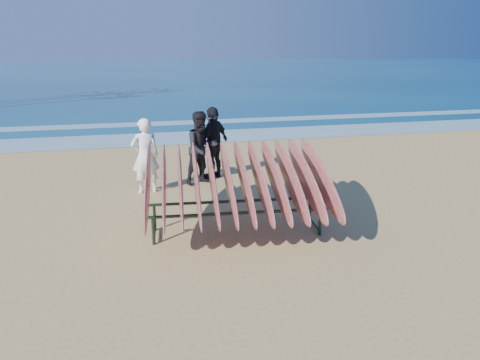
{
  "coord_description": "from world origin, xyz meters",
  "views": [
    {
      "loc": [
        -1.97,
        -7.15,
        3.32
      ],
      "look_at": [
        0.0,
        0.8,
        0.95
      ],
      "focal_mm": 35.0,
      "sensor_mm": 36.0,
      "label": 1
    }
  ],
  "objects_px": {
    "surfboard_rack": "(236,181)",
    "person_dark_b": "(214,143)",
    "person_dark_a": "(202,148)",
    "person_white": "(145,156)"
  },
  "relations": [
    {
      "from": "surfboard_rack",
      "to": "person_dark_b",
      "type": "distance_m",
      "value": 3.75
    },
    {
      "from": "person_dark_a",
      "to": "person_dark_b",
      "type": "height_order",
      "value": "person_dark_b"
    },
    {
      "from": "person_dark_a",
      "to": "person_dark_b",
      "type": "xyz_separation_m",
      "value": [
        0.39,
        0.44,
        0.02
      ]
    },
    {
      "from": "person_white",
      "to": "person_dark_b",
      "type": "relative_size",
      "value": 0.95
    },
    {
      "from": "person_white",
      "to": "person_dark_a",
      "type": "bearing_deg",
      "value": -172.64
    },
    {
      "from": "person_dark_b",
      "to": "surfboard_rack",
      "type": "bearing_deg",
      "value": 41.36
    },
    {
      "from": "person_dark_a",
      "to": "person_white",
      "type": "bearing_deg",
      "value": 175.03
    },
    {
      "from": "surfboard_rack",
      "to": "person_dark_a",
      "type": "bearing_deg",
      "value": 97.12
    },
    {
      "from": "person_dark_a",
      "to": "person_dark_b",
      "type": "relative_size",
      "value": 0.97
    },
    {
      "from": "person_dark_a",
      "to": "person_dark_b",
      "type": "distance_m",
      "value": 0.59
    }
  ]
}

